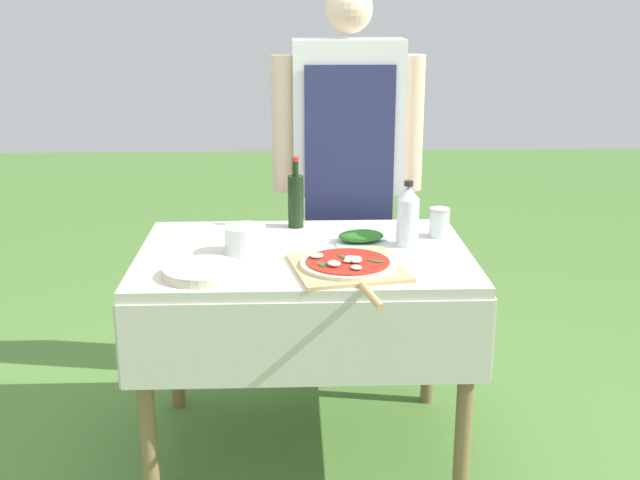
{
  "coord_description": "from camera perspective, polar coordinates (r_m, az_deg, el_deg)",
  "views": [
    {
      "loc": [
        -0.04,
        -2.66,
        1.62
      ],
      "look_at": [
        0.06,
        0.0,
        0.81
      ],
      "focal_mm": 45.0,
      "sensor_mm": 36.0,
      "label": 1
    }
  ],
  "objects": [
    {
      "name": "ground_plane",
      "position": [
        3.12,
        -1.05,
        -14.44
      ],
      "size": [
        12.0,
        12.0,
        0.0
      ],
      "primitive_type": "plane",
      "color": "#517F38"
    },
    {
      "name": "prep_table",
      "position": [
        2.83,
        -1.13,
        -2.99
      ],
      "size": [
        1.17,
        0.81,
        0.77
      ],
      "color": "beige",
      "rests_on": "ground"
    },
    {
      "name": "person_cook",
      "position": [
        3.36,
        1.97,
        6.0
      ],
      "size": [
        0.63,
        0.21,
        1.67
      ],
      "rotation": [
        0.0,
        0.0,
        3.15
      ],
      "color": "#70604C",
      "rests_on": "ground"
    },
    {
      "name": "pizza_on_peel",
      "position": [
        2.6,
        2.03,
        -1.86
      ],
      "size": [
        0.41,
        0.56,
        0.05
      ],
      "rotation": [
        0.0,
        0.0,
        0.19
      ],
      "color": "tan",
      "rests_on": "prep_table"
    },
    {
      "name": "oil_bottle",
      "position": [
        3.06,
        -1.74,
        2.89
      ],
      "size": [
        0.06,
        0.06,
        0.27
      ],
      "color": "black",
      "rests_on": "prep_table"
    },
    {
      "name": "water_bottle",
      "position": [
        2.84,
        6.26,
        1.74
      ],
      "size": [
        0.08,
        0.08,
        0.24
      ],
      "color": "silver",
      "rests_on": "prep_table"
    },
    {
      "name": "herb_container",
      "position": [
        2.88,
        2.93,
        0.22
      ],
      "size": [
        0.21,
        0.15,
        0.05
      ],
      "rotation": [
        0.0,
        0.0,
        0.12
      ],
      "color": "silver",
      "rests_on": "prep_table"
    },
    {
      "name": "mixing_tub",
      "position": [
        2.76,
        -5.35,
        -0.0
      ],
      "size": [
        0.14,
        0.14,
        0.1
      ],
      "primitive_type": "cylinder",
      "color": "silver",
      "rests_on": "prep_table"
    },
    {
      "name": "plate_stack",
      "position": [
        2.57,
        -8.33,
        -2.23
      ],
      "size": [
        0.26,
        0.26,
        0.03
      ],
      "color": "beige",
      "rests_on": "prep_table"
    },
    {
      "name": "sauce_jar",
      "position": [
        2.98,
        8.47,
        1.12
      ],
      "size": [
        0.08,
        0.08,
        0.11
      ],
      "color": "silver",
      "rests_on": "prep_table"
    }
  ]
}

